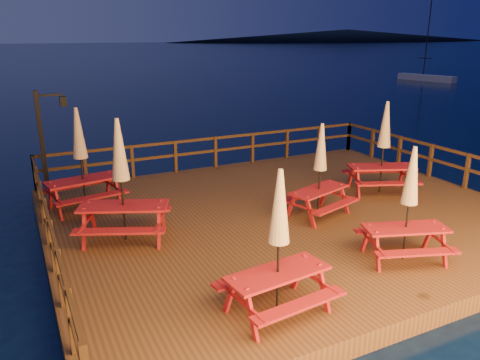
{
  "coord_description": "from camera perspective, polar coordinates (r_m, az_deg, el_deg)",
  "views": [
    {
      "loc": [
        -6.24,
        -9.77,
        4.93
      ],
      "look_at": [
        -1.13,
        0.6,
        1.28
      ],
      "focal_mm": 35.0,
      "sensor_mm": 36.0,
      "label": 1
    }
  ],
  "objects": [
    {
      "name": "railing",
      "position": [
        13.65,
        2.08,
        1.49
      ],
      "size": [
        11.8,
        9.75,
        1.1
      ],
      "color": "#31200F",
      "rests_on": "deck"
    },
    {
      "name": "picnic_table_1",
      "position": [
        11.93,
        9.72,
        1.32
      ],
      "size": [
        2.02,
        1.82,
        2.42
      ],
      "rotation": [
        0.0,
        0.0,
        0.3
      ],
      "color": "maroon",
      "rests_on": "deck"
    },
    {
      "name": "picnic_table_5",
      "position": [
        10.03,
        19.89,
        -2.62
      ],
      "size": [
        2.06,
        1.87,
        2.42
      ],
      "rotation": [
        0.0,
        0.0,
        -0.34
      ],
      "color": "maroon",
      "rests_on": "deck"
    },
    {
      "name": "ground",
      "position": [
        12.59,
        5.86,
        -5.63
      ],
      "size": [
        500.0,
        500.0,
        0.0
      ],
      "primitive_type": "plane",
      "color": "black",
      "rests_on": "ground"
    },
    {
      "name": "headland_right",
      "position": [
        306.7,
        12.93,
        16.81
      ],
      "size": [
        230.4,
        86.4,
        7.0
      ],
      "primitive_type": "ellipsoid",
      "color": "black",
      "rests_on": "ground"
    },
    {
      "name": "picnic_table_2",
      "position": [
        12.95,
        -18.85,
        2.64
      ],
      "size": [
        2.15,
        1.87,
        2.72
      ],
      "rotation": [
        0.0,
        0.0,
        0.18
      ],
      "color": "maroon",
      "rests_on": "deck"
    },
    {
      "name": "sailboat",
      "position": [
        55.23,
        21.73,
        11.49
      ],
      "size": [
        2.39,
        6.39,
        9.37
      ],
      "rotation": [
        0.0,
        0.0,
        0.21
      ],
      "color": "silver",
      "rests_on": "ground"
    },
    {
      "name": "picnic_table_3",
      "position": [
        14.15,
        17.09,
        3.95
      ],
      "size": [
        2.32,
        2.14,
        2.69
      ],
      "rotation": [
        0.0,
        0.0,
        -0.38
      ],
      "color": "maroon",
      "rests_on": "deck"
    },
    {
      "name": "picnic_table_0",
      "position": [
        10.62,
        -14.28,
        0.14
      ],
      "size": [
        2.44,
        2.26,
        2.8
      ],
      "rotation": [
        0.0,
        0.0,
        -0.41
      ],
      "color": "maroon",
      "rests_on": "deck"
    },
    {
      "name": "lamp_post",
      "position": [
        14.6,
        -22.51,
        5.38
      ],
      "size": [
        0.85,
        0.18,
        3.0
      ],
      "color": "black",
      "rests_on": "deck"
    },
    {
      "name": "picnic_table_4",
      "position": [
        7.64,
        4.74,
        -7.43
      ],
      "size": [
        1.91,
        1.63,
        2.52
      ],
      "rotation": [
        0.0,
        0.0,
        0.11
      ],
      "color": "maroon",
      "rests_on": "deck"
    },
    {
      "name": "deck_piles",
      "position": [
        12.71,
        5.82,
        -6.87
      ],
      "size": [
        11.44,
        9.44,
        1.4
      ],
      "color": "#31200F",
      "rests_on": "ground"
    },
    {
      "name": "deck",
      "position": [
        12.52,
        5.89,
        -4.79
      ],
      "size": [
        12.0,
        10.0,
        0.4
      ],
      "primitive_type": "cube",
      "color": "#4A3218",
      "rests_on": "ground"
    }
  ]
}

